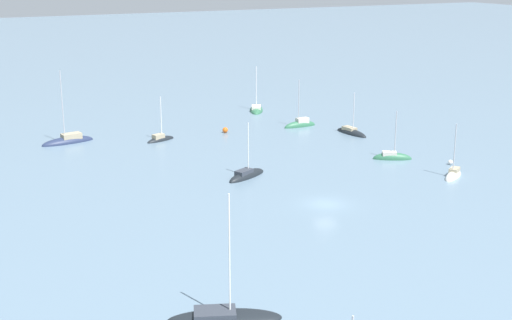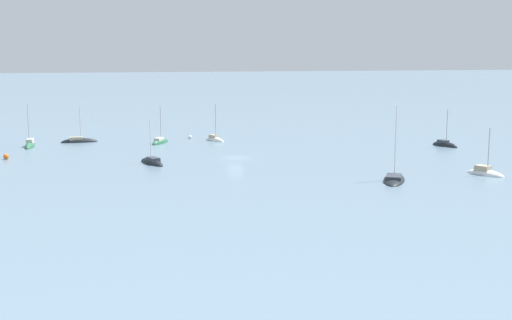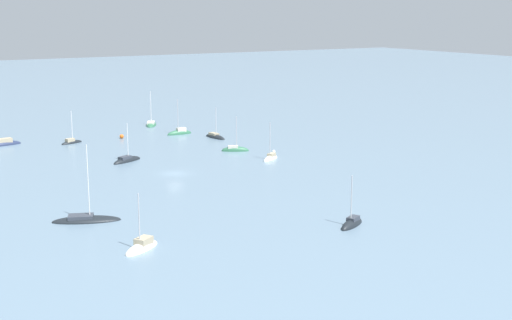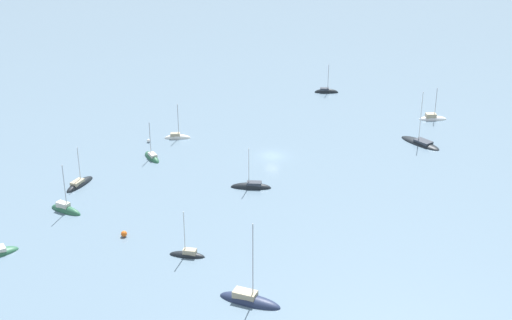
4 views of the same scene
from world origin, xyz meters
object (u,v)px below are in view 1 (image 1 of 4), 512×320
Objects in this scene: sailboat_5 at (246,176)px; sailboat_6 at (256,110)px; mooring_buoy_0 at (225,130)px; sailboat_3 at (351,133)px; sailboat_4 at (223,319)px; sailboat_10 at (392,158)px; mooring_buoy_1 at (450,162)px; sailboat_8 at (160,140)px; sailboat_1 at (300,126)px; sailboat_9 at (453,176)px; sailboat_7 at (68,142)px.

sailboat_5 is 41.76m from sailboat_6.
sailboat_5 is at bearing 162.24° from mooring_buoy_0.
sailboat_4 is (-46.75, 43.15, 0.00)m from sailboat_3.
sailboat_5 is 1.02× the size of sailboat_10.
sailboat_10 is at bearing 59.98° from sailboat_4.
mooring_buoy_0 is (23.36, -7.48, 0.36)m from sailboat_5.
sailboat_8 is at bearing 45.49° from mooring_buoy_1.
sailboat_1 reaches higher than sailboat_9.
sailboat_4 reaches higher than sailboat_3.
sailboat_3 is at bearing -126.10° from sailboat_9.
sailboat_1 is 1.19× the size of sailboat_8.
sailboat_10 is (-38.18, -2.10, 0.00)m from sailboat_6.
sailboat_3 is 0.68× the size of sailboat_4.
sailboat_9 is 11.63× the size of mooring_buoy_1.
sailboat_9 is at bearing -155.13° from mooring_buoy_0.
sailboat_1 is at bearing -156.30° from sailboat_3.
sailboat_7 is at bearing 78.90° from mooring_buoy_0.
sailboat_6 is (36.78, -19.78, -0.00)m from sailboat_5.
sailboat_6 is (69.81, -37.69, -0.00)m from sailboat_4.
sailboat_10 is at bearing -19.29° from sailboat_3.
sailboat_7 is 1.54× the size of sailboat_9.
sailboat_3 is at bearing 152.39° from sailboat_7.
sailboat_5 is 21.92m from sailboat_10.
sailboat_1 is at bearing -22.98° from sailboat_8.
sailboat_3 is 0.96× the size of sailboat_10.
mooring_buoy_0 is at bearing -125.24° from sailboat_3.
sailboat_4 is at bearing -5.65° from sailboat_9.
sailboat_1 is at bearing 13.12° from mooring_buoy_1.
mooring_buoy_0 is 36.38m from mooring_buoy_1.
sailboat_8 reaches higher than mooring_buoy_1.
sailboat_8 is (-5.00, -12.99, 0.00)m from sailboat_7.
mooring_buoy_0 is (35.08, 16.26, 0.33)m from sailboat_9.
sailboat_6 is at bearing -118.07° from sailboat_9.
mooring_buoy_0 is 1.33× the size of mooring_buoy_1.
sailboat_10 is 28.64m from mooring_buoy_0.
sailboat_1 is 0.99× the size of sailboat_6.
sailboat_5 is 0.66× the size of sailboat_7.
sailboat_7 is at bearing -77.39° from sailboat_9.
sailboat_7 reaches higher than mooring_buoy_1.
sailboat_6 is 13.34× the size of mooring_buoy_1.
sailboat_6 is at bearing 122.06° from sailboat_10.
sailboat_7 reaches higher than sailboat_9.
mooring_buoy_1 is (-29.02, -6.76, 0.20)m from sailboat_1.
sailboat_1 is 14.96m from sailboat_6.
sailboat_3 is 21.01m from mooring_buoy_1.
sailboat_10 is at bearing -30.00° from sailboat_5.
sailboat_10 is 7.89m from mooring_buoy_1.
sailboat_4 reaches higher than sailboat_8.
sailboat_6 reaches higher than sailboat_10.
mooring_buoy_1 is at bearing -1.31° from sailboat_3.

